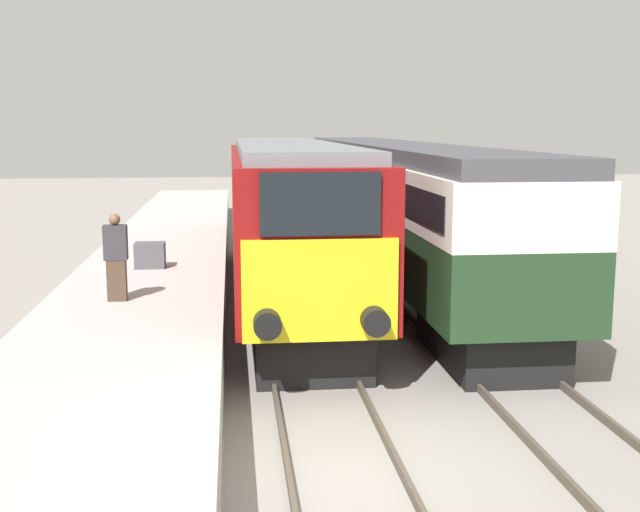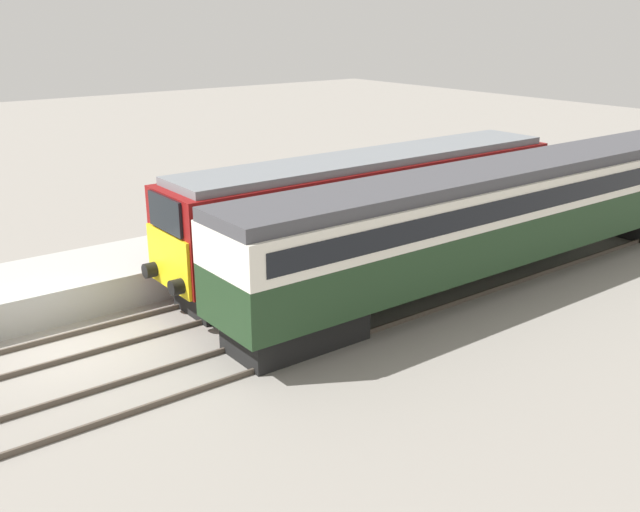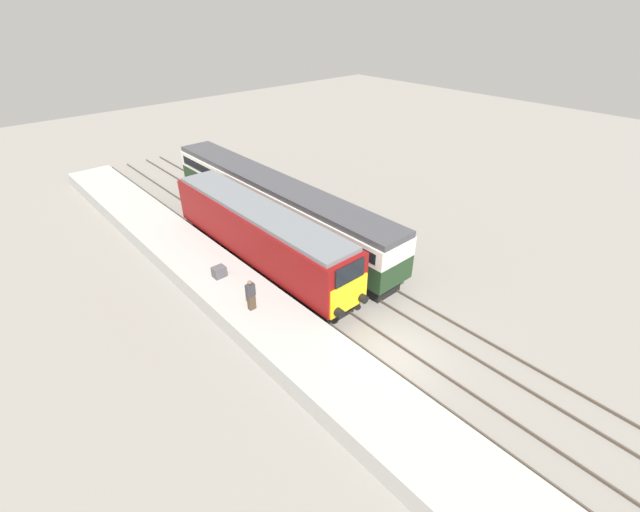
# 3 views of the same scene
# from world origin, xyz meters

# --- Properties ---
(ground_plane) EXTENTS (120.00, 120.00, 0.00)m
(ground_plane) POSITION_xyz_m (0.00, 0.00, 0.00)
(ground_plane) COLOR gray
(platform_left) EXTENTS (3.50, 50.00, 1.05)m
(platform_left) POSITION_xyz_m (-3.30, 8.00, 0.52)
(platform_left) COLOR #A8A8A3
(platform_left) RESTS_ON ground_plane
(rails_near_track) EXTENTS (1.51, 60.00, 0.14)m
(rails_near_track) POSITION_xyz_m (0.00, 5.00, 0.07)
(rails_near_track) COLOR #4C4238
(rails_near_track) RESTS_ON ground_plane
(rails_far_track) EXTENTS (1.50, 60.00, 0.14)m
(rails_far_track) POSITION_xyz_m (3.40, 5.00, 0.07)
(rails_far_track) COLOR #4C4238
(rails_far_track) RESTS_ON ground_plane
(locomotive) EXTENTS (2.70, 15.56, 3.98)m
(locomotive) POSITION_xyz_m (0.00, 10.64, 2.24)
(locomotive) COLOR black
(locomotive) RESTS_ON ground_plane
(passenger_carriage) EXTENTS (2.75, 21.96, 3.89)m
(passenger_carriage) POSITION_xyz_m (3.40, 13.80, 2.38)
(passenger_carriage) COLOR black
(passenger_carriage) RESTS_ON ground_plane
(person_on_platform) EXTENTS (0.44, 0.26, 1.69)m
(person_on_platform) POSITION_xyz_m (-3.60, 6.27, 1.89)
(person_on_platform) COLOR #473828
(person_on_platform) RESTS_ON platform_left
(luggage_crate) EXTENTS (0.70, 0.56, 0.60)m
(luggage_crate) POSITION_xyz_m (-3.32, 9.89, 1.35)
(luggage_crate) COLOR #4C4C51
(luggage_crate) RESTS_ON platform_left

